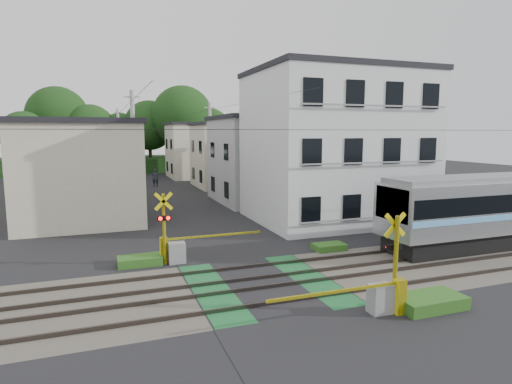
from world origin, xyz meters
name	(u,v)px	position (x,y,z in m)	size (l,w,h in m)	color
ground	(262,284)	(0.00, 0.00, 0.00)	(120.00, 120.00, 0.00)	black
track_bed	(262,283)	(0.00, 0.00, 0.04)	(120.00, 120.00, 0.14)	#47423A
crossing_signal_near	(384,291)	(2.59, -3.65, 0.71)	(4.74, 0.65, 3.09)	yellow
crossing_signal_far	(174,247)	(-2.59, 3.65, 0.71)	(4.74, 0.65, 3.09)	yellow
apartment_block	(335,146)	(8.50, 9.49, 4.66)	(10.20, 8.36, 9.30)	silver
houses_row	(165,157)	(0.25, 25.92, 3.24)	(22.07, 31.35, 6.80)	beige
tree_hill	(136,134)	(-0.49, 48.02, 5.24)	(40.00, 14.08, 11.82)	#183812
catenary	(401,178)	(6.00, 0.03, 3.70)	(60.00, 5.04, 7.00)	#2D2D33
utility_poles	(154,149)	(-1.05, 23.01, 4.08)	(7.90, 42.00, 8.00)	#A5A5A0
pedestrian	(155,178)	(-0.15, 30.21, 0.92)	(0.67, 0.44, 1.84)	#2C2F37
weed_patches	(307,274)	(1.76, -0.09, 0.18)	(10.25, 8.80, 0.40)	#2D5E1E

